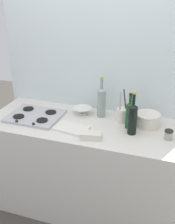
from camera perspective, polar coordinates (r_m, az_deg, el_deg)
ground_plane at (r=3.15m, az=-0.00°, el=-17.05°), size 6.00×6.00×0.00m
counter_block at (r=2.87m, az=-0.00°, el=-10.36°), size 1.80×0.70×0.90m
backsplash_panel at (r=2.85m, az=2.50°, el=6.55°), size 1.90×0.06×2.42m
stovetop_hob at (r=2.80m, az=-9.86°, el=-0.72°), size 0.47×0.39×0.04m
plate_stack at (r=2.65m, az=11.34°, el=-1.43°), size 0.22×0.22×0.11m
wine_bottle_leftmost at (r=2.73m, az=2.64°, el=2.02°), size 0.08×0.08×0.38m
wine_bottle_mid_left at (r=2.56m, az=7.92°, el=-0.46°), size 0.07×0.07×0.31m
wine_bottle_mid_right at (r=2.46m, az=8.49°, el=-1.15°), size 0.07×0.07×0.37m
mixing_bowl at (r=2.82m, az=-0.93°, el=0.29°), size 0.17×0.17×0.06m
butter_dish at (r=2.41m, az=0.62°, el=-4.45°), size 0.18×0.12×0.05m
utensil_crock at (r=2.67m, az=6.50°, el=-0.51°), size 0.09×0.09×0.30m
condiment_jar_front at (r=2.48m, az=15.03°, el=-4.14°), size 0.07×0.07×0.08m
cutting_board at (r=2.56m, az=-3.03°, el=-3.06°), size 0.30×0.22×0.02m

